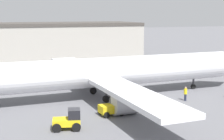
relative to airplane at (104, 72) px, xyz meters
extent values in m
plane|color=slate|center=(1.11, 0.02, -3.34)|extent=(400.00, 400.00, 0.00)
cube|color=#ADA89E|center=(-9.23, 45.32, 0.57)|extent=(66.34, 16.86, 7.82)
cube|color=#47423D|center=(-9.23, 45.32, 4.83)|extent=(66.34, 17.20, 0.70)
cylinder|color=white|center=(1.11, 0.02, 0.04)|extent=(35.43, 4.46, 3.76)
cube|color=white|center=(-0.87, 10.46, -0.61)|extent=(4.40, 17.26, 0.50)
cube|color=white|center=(-0.46, -10.49, -0.61)|extent=(4.40, 17.26, 0.50)
cylinder|color=#B7B7BC|center=(-0.82, 7.88, -2.10)|extent=(2.67, 2.43, 2.38)
cylinder|color=#B7B7BC|center=(-0.51, -7.91, -2.10)|extent=(2.67, 2.43, 2.38)
cylinder|color=#38383D|center=(13.84, 0.27, -2.59)|extent=(0.28, 0.28, 1.51)
cylinder|color=black|center=(13.84, 0.27, -2.99)|extent=(0.71, 0.36, 0.70)
cylinder|color=#38383D|center=(-0.61, -2.46, -2.59)|extent=(0.28, 0.28, 1.51)
cylinder|color=black|center=(-0.61, -2.46, -2.89)|extent=(0.91, 0.37, 0.90)
cylinder|color=#38383D|center=(-0.71, 2.43, -2.59)|extent=(0.28, 0.28, 1.51)
cylinder|color=black|center=(-0.71, 2.43, -2.89)|extent=(0.91, 0.37, 0.90)
cylinder|color=#1E2338|center=(8.98, -5.14, -2.92)|extent=(0.29, 0.29, 0.86)
cylinder|color=yellow|center=(8.98, -5.14, -2.15)|extent=(0.39, 0.39, 0.68)
sphere|color=tan|center=(8.98, -5.14, -1.68)|extent=(0.25, 0.25, 0.25)
cube|color=yellow|center=(-7.49, -10.35, -2.61)|extent=(2.85, 2.04, 0.63)
cube|color=black|center=(-6.79, -10.52, -1.84)|extent=(1.42, 1.56, 0.90)
cylinder|color=black|center=(-6.78, -11.28, -2.93)|extent=(0.88, 0.47, 0.83)
cylinder|color=black|center=(-6.44, -9.85, -2.93)|extent=(0.88, 0.47, 0.83)
cylinder|color=black|center=(-8.54, -10.85, -2.93)|extent=(0.88, 0.47, 0.83)
cylinder|color=black|center=(-8.19, -9.42, -2.93)|extent=(0.88, 0.47, 0.83)
cube|color=yellow|center=(-1.95, -7.57, -2.60)|extent=(2.57, 1.66, 0.84)
cube|color=black|center=(-1.26, -7.52, -1.57)|extent=(1.18, 1.41, 1.21)
cylinder|color=black|center=(-1.03, -8.25, -3.02)|extent=(0.66, 0.33, 0.65)
cylinder|color=black|center=(-1.14, -6.77, -3.02)|extent=(0.66, 0.33, 0.65)
cylinder|color=black|center=(-2.75, -8.38, -3.02)|extent=(0.66, 0.33, 0.65)
cylinder|color=black|center=(-2.87, -6.90, -3.02)|extent=(0.66, 0.33, 0.65)
camera|label=1|loc=(-14.64, -40.85, 7.48)|focal=55.00mm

